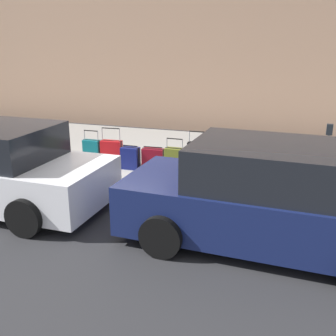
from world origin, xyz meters
The scene contains 15 objects.
ground_plane centered at (0.00, 0.00, 0.00)m, with size 40.00×40.00×0.00m, color #28282B.
sidewalk_curb centered at (0.00, -2.50, 0.07)m, with size 18.00×5.00×0.14m, color gray.
suitcase_red_0 centered at (-3.41, -0.69, 0.52)m, with size 0.46×0.23×1.03m.
suitcase_teal_1 centered at (-2.92, -0.78, 0.41)m, with size 0.40×0.29×0.78m.
suitcase_silver_2 centered at (-2.47, -0.75, 0.50)m, with size 0.39×0.26×0.78m.
suitcase_black_3 centered at (-1.99, -0.83, 0.50)m, with size 0.46×0.23×0.99m.
suitcase_olive_4 centered at (-1.47, -0.74, 0.43)m, with size 0.43×0.23×0.81m.
suitcase_maroon_5 centered at (-0.94, -0.79, 0.39)m, with size 0.51×0.24×0.56m.
suitcase_navy_6 centered at (-0.41, -0.71, 0.40)m, with size 0.42×0.24×0.57m.
suitcase_red_7 centered at (0.12, -0.82, 0.44)m, with size 0.51×0.24×0.92m.
suitcase_teal_8 centered at (0.65, -0.83, 0.43)m, with size 0.42×0.19×0.82m.
fire_hydrant centered at (1.55, -0.76, 0.55)m, with size 0.39×0.21×0.79m.
bollard_post centered at (2.22, -0.61, 0.61)m, with size 0.12×0.12×0.95m, color brown.
parking_meter centered at (-4.65, -1.01, 0.97)m, with size 0.12×0.09×1.27m.
parked_car_navy_0 centered at (-3.73, 1.76, 0.74)m, with size 4.46×2.20×1.59m.
Camera 1 is at (-4.08, 7.58, 3.01)m, focal length 43.35 mm.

